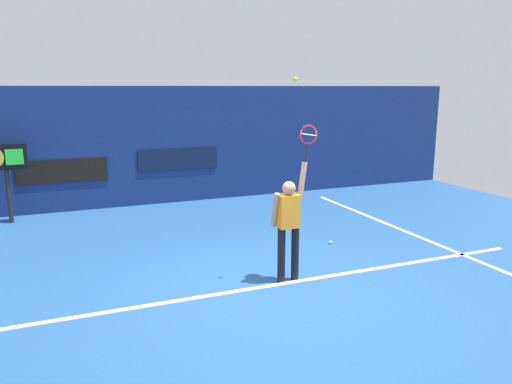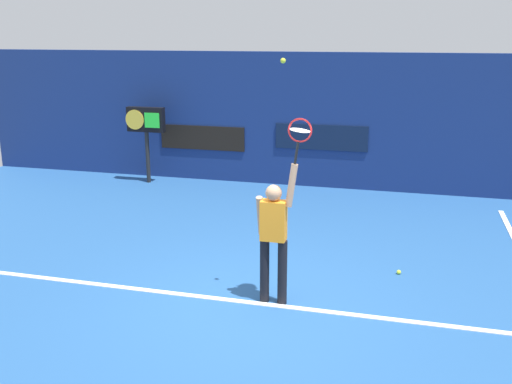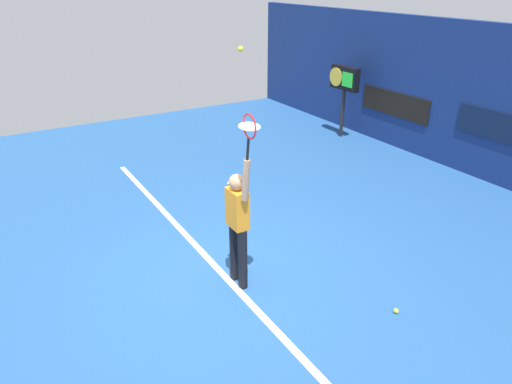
# 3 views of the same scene
# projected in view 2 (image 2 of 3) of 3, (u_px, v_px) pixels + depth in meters

# --- Properties ---
(ground_plane) EXTENTS (18.00, 18.00, 0.00)m
(ground_plane) POSITION_uv_depth(u_px,v_px,m) (248.00, 304.00, 7.99)
(ground_plane) COLOR #23518C
(back_wall) EXTENTS (18.00, 0.20, 3.20)m
(back_wall) POSITION_uv_depth(u_px,v_px,m) (322.00, 121.00, 13.71)
(back_wall) COLOR navy
(back_wall) RESTS_ON ground_plane
(sponsor_banner_center) EXTENTS (2.20, 0.03, 0.60)m
(sponsor_banner_center) POSITION_uv_depth(u_px,v_px,m) (321.00, 137.00, 13.70)
(sponsor_banner_center) COLOR #0C1933
(sponsor_banner_portside) EXTENTS (2.20, 0.03, 0.60)m
(sponsor_banner_portside) POSITION_uv_depth(u_px,v_px,m) (202.00, 138.00, 14.48)
(sponsor_banner_portside) COLOR black
(court_baseline) EXTENTS (10.00, 0.10, 0.01)m
(court_baseline) POSITION_uv_depth(u_px,v_px,m) (249.00, 302.00, 8.01)
(court_baseline) COLOR white
(court_baseline) RESTS_ON ground_plane
(tennis_player) EXTENTS (0.57, 0.31, 1.99)m
(tennis_player) POSITION_uv_depth(u_px,v_px,m) (274.00, 233.00, 7.77)
(tennis_player) COLOR black
(tennis_player) RESTS_ON ground_plane
(tennis_racket) EXTENTS (0.35, 0.27, 0.62)m
(tennis_racket) POSITION_uv_depth(u_px,v_px,m) (300.00, 133.00, 7.32)
(tennis_racket) COLOR black
(tennis_ball) EXTENTS (0.07, 0.07, 0.07)m
(tennis_ball) POSITION_uv_depth(u_px,v_px,m) (283.00, 61.00, 7.17)
(tennis_ball) COLOR #CCE033
(scoreboard_clock) EXTENTS (0.96, 0.20, 1.88)m
(scoreboard_clock) POSITION_uv_depth(u_px,v_px,m) (146.00, 124.00, 14.10)
(scoreboard_clock) COLOR black
(scoreboard_clock) RESTS_ON ground_plane
(spare_ball) EXTENTS (0.07, 0.07, 0.07)m
(spare_ball) POSITION_uv_depth(u_px,v_px,m) (399.00, 272.00, 8.96)
(spare_ball) COLOR #CCE033
(spare_ball) RESTS_ON ground_plane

